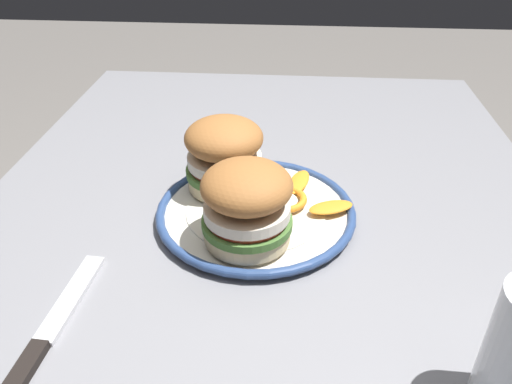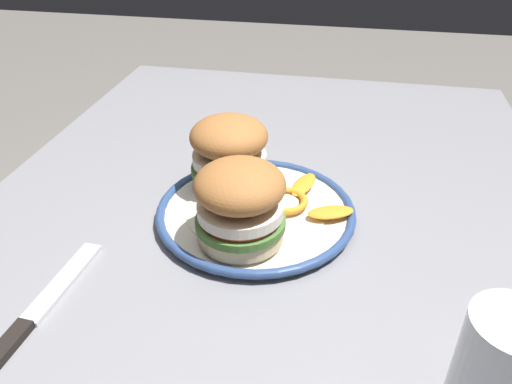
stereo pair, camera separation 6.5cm
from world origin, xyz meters
TOP-DOWN VIEW (x-y plane):
  - dining_table at (0.00, 0.00)m, footprint 1.12×0.81m
  - dinner_plate at (0.00, 0.01)m, footprint 0.27×0.27m
  - sandwich_half_left at (-0.07, 0.02)m, footprint 0.14×0.14m
  - sandwich_half_right at (0.05, 0.06)m, footprint 0.14×0.14m
  - orange_peel_curled at (0.01, -0.02)m, footprint 0.08×0.08m
  - orange_peel_strip_long at (0.06, -0.04)m, footprint 0.07×0.04m
  - orange_peel_strip_short at (-0.00, -0.08)m, footprint 0.05×0.07m
  - table_knife at (-0.23, 0.21)m, footprint 0.22×0.03m

SIDE VIEW (x-z plane):
  - dining_table at x=0.00m, z-range 0.26..1.03m
  - table_knife at x=-0.23m, z-range 0.76..0.78m
  - dinner_plate at x=0.00m, z-range 0.77..0.78m
  - orange_peel_strip_long at x=0.06m, z-range 0.78..0.79m
  - orange_peel_strip_short at x=0.00m, z-range 0.78..0.79m
  - orange_peel_curled at x=0.01m, z-range 0.78..0.79m
  - sandwich_half_left at x=-0.07m, z-range 0.78..0.88m
  - sandwich_half_right at x=0.05m, z-range 0.78..0.88m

